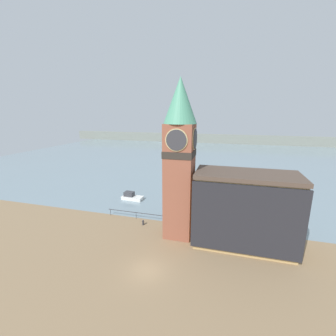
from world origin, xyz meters
name	(u,v)px	position (x,y,z in m)	size (l,w,h in m)	color
ground_plane	(147,271)	(0.00, 0.00, 0.00)	(160.00, 160.00, 0.00)	#846B4C
water	(209,155)	(0.00, 71.67, 0.00)	(160.00, 120.00, 0.00)	gray
far_shoreline	(216,139)	(0.00, 111.67, 2.50)	(180.00, 3.00, 5.00)	gray
pier_railing	(136,213)	(-6.26, 11.42, 0.95)	(10.02, 0.08, 1.09)	#333338
clock_tower	(180,157)	(1.61, 8.48, 11.36)	(4.27, 4.27, 21.38)	brown
pier_building	(244,210)	(10.25, 8.14, 4.93)	(12.71, 6.10, 9.82)	tan
boat_near	(132,197)	(-10.53, 19.03, 0.54)	(4.33, 2.19, 1.51)	silver
mooring_bollard_near	(143,222)	(-4.33, 9.68, 0.45)	(0.31, 0.31, 0.82)	#2D2D33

